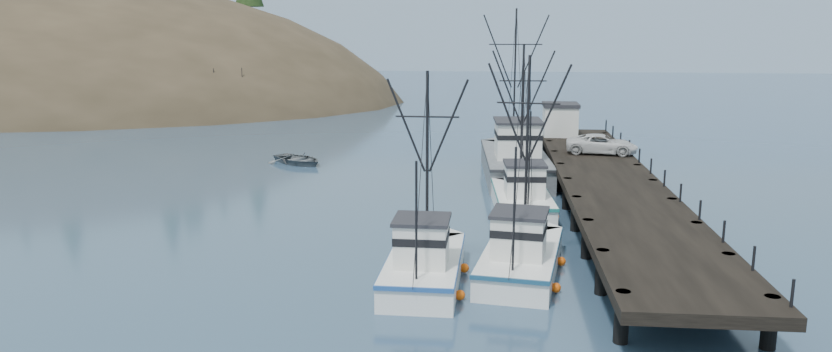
{
  "coord_description": "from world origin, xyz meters",
  "views": [
    {
      "loc": [
        6.43,
        -30.05,
        11.54
      ],
      "look_at": [
        2.12,
        13.29,
        2.5
      ],
      "focal_mm": 32.0,
      "sensor_mm": 36.0,
      "label": 1
    }
  ],
  "objects": [
    {
      "name": "pickup_truck",
      "position": [
        14.78,
        25.15,
        2.72
      ],
      "size": [
        5.48,
        3.13,
        1.44
      ],
      "primitive_type": "imported",
      "rotation": [
        0.0,
        0.0,
        1.42
      ],
      "color": "silver",
      "rests_on": "pier"
    },
    {
      "name": "moored_sailboats",
      "position": [
        -32.1,
        58.14,
        0.33
      ],
      "size": [
        21.47,
        20.52,
        6.35
      ],
      "color": "white",
      "rests_on": "ground"
    },
    {
      "name": "work_vessel",
      "position": [
        8.42,
        26.14,
        1.23
      ],
      "size": [
        5.34,
        15.47,
        12.94
      ],
      "color": "slate",
      "rests_on": "ground"
    },
    {
      "name": "distant_ridge",
      "position": [
        10.0,
        170.0,
        0.0
      ],
      "size": [
        360.0,
        40.0,
        26.0
      ],
      "primitive_type": "cube",
      "color": "#9EB2C6",
      "rests_on": "ground"
    },
    {
      "name": "trawler_near",
      "position": [
        8.09,
        3.63,
        0.82
      ],
      "size": [
        4.58,
        10.21,
        10.43
      ],
      "color": "white",
      "rests_on": "ground"
    },
    {
      "name": "trawler_mid",
      "position": [
        3.65,
        2.0,
        0.82
      ],
      "size": [
        3.39,
        9.62,
        9.8
      ],
      "color": "white",
      "rests_on": "ground"
    },
    {
      "name": "distant_ridge_far",
      "position": [
        -40.0,
        185.0,
        0.0
      ],
      "size": [
        180.0,
        25.0,
        18.0
      ],
      "primitive_type": "cube",
      "color": "silver",
      "rests_on": "ground"
    },
    {
      "name": "ground",
      "position": [
        0.0,
        0.0,
        0.0
      ],
      "size": [
        400.0,
        400.0,
        0.0
      ],
      "primitive_type": "plane",
      "color": "navy",
      "rests_on": "ground"
    },
    {
      "name": "trawler_far",
      "position": [
        8.53,
        15.5,
        0.82
      ],
      "size": [
        3.85,
        10.24,
        10.6
      ],
      "color": "white",
      "rests_on": "ground"
    },
    {
      "name": "motorboat",
      "position": [
        -9.33,
        29.31,
        0.0
      ],
      "size": [
        6.34,
        6.08,
        1.07
      ],
      "primitive_type": "imported",
      "rotation": [
        0.0,
        0.0,
        0.91
      ],
      "color": "#585E62",
      "rests_on": "ground"
    },
    {
      "name": "pier_shed",
      "position": [
        12.5,
        34.0,
        3.42
      ],
      "size": [
        3.0,
        3.2,
        2.8
      ],
      "color": "silver",
      "rests_on": "pier"
    },
    {
      "name": "pier",
      "position": [
        14.0,
        16.0,
        1.69
      ],
      "size": [
        6.0,
        44.0,
        2.0
      ],
      "color": "black",
      "rests_on": "ground"
    }
  ]
}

